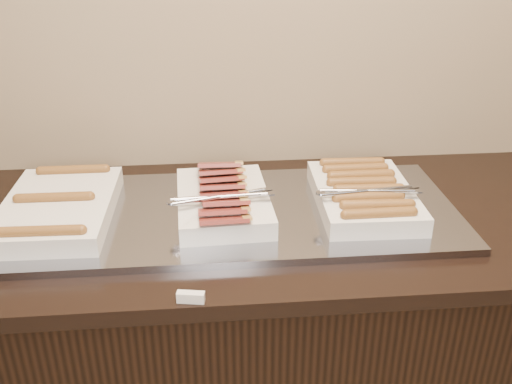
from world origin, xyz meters
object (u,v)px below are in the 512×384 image
(dish_left, at_px, (58,208))
(dish_center, at_px, (223,200))
(warming_tray, at_px, (229,213))
(counter, at_px, (223,349))
(dish_right, at_px, (364,194))

(dish_left, xyz_separation_m, dish_center, (0.42, -0.00, 0.01))
(dish_center, bearing_deg, warming_tray, 12.35)
(warming_tray, bearing_deg, dish_left, -180.00)
(dish_left, bearing_deg, warming_tray, 1.08)
(counter, distance_m, dish_center, 0.50)
(warming_tray, bearing_deg, counter, 180.00)
(counter, height_order, dish_center, dish_center)
(counter, relative_size, dish_left, 5.05)
(dish_left, xyz_separation_m, dish_right, (0.79, -0.00, 0.01))
(counter, bearing_deg, dish_left, -180.00)
(counter, bearing_deg, dish_right, -0.55)
(warming_tray, bearing_deg, dish_right, -0.59)
(warming_tray, xyz_separation_m, dish_left, (-0.43, -0.00, 0.04))
(warming_tray, xyz_separation_m, dish_center, (-0.02, -0.00, 0.04))
(counter, bearing_deg, warming_tray, 0.00)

